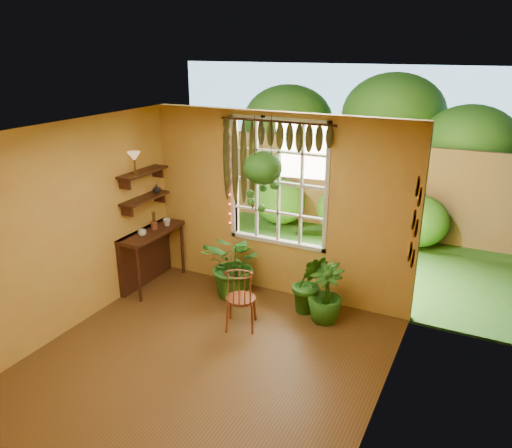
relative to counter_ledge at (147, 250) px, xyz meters
The scene contains 23 objects.
floor 2.55m from the counter_ledge, 39.96° to the right, with size 4.50×4.50×0.00m, color brown.
ceiling 3.29m from the counter_ledge, 39.96° to the right, with size 4.50×4.50×0.00m, color white.
wall_back 2.17m from the counter_ledge, 18.80° to the left, with size 4.00×4.00×0.00m, color gold.
wall_left 1.79m from the counter_ledge, 93.24° to the right, with size 4.50×4.50×0.00m, color gold.
wall_right 4.30m from the counter_ledge, 22.26° to the right, with size 4.50×4.50×0.00m, color gold.
window 2.33m from the counter_ledge, 19.65° to the left, with size 1.52×0.10×1.86m.
valance_vine 2.57m from the counter_ledge, 17.07° to the left, with size 1.70×0.12×1.10m.
string_lights 1.76m from the counter_ledge, 27.17° to the left, with size 0.03×0.03×1.54m, color #FF2633, non-canonical shape.
wall_plates 4.02m from the counter_ledge, ahead, with size 0.04×0.32×1.10m, color beige, non-canonical shape.
counter_ledge is the anchor object (origin of this frame).
shelf_lower 0.85m from the counter_ledge, ahead, with size 0.25×0.90×0.04m, color #3E1C10.
shelf_upper 1.25m from the counter_ledge, ahead, with size 0.25×0.90×0.04m, color #3E1C10.
backyard 5.74m from the counter_ledge, 67.84° to the left, with size 14.00×10.00×12.00m.
windsor_chair 2.01m from the counter_ledge, 15.38° to the right, with size 0.51×0.52×1.05m.
potted_plant_left 1.46m from the counter_ledge, ahead, with size 0.92×0.80×1.02m, color #134412.
potted_plant_mid 2.60m from the counter_ledge, ahead, with size 0.49×0.39×0.89m, color #134412.
potted_plant_right 2.87m from the counter_ledge, ahead, with size 0.47×0.47×0.84m, color #134412.
hanging_basket 2.32m from the counter_ledge, ahead, with size 0.53×0.53×1.29m.
cup_a 0.48m from the counter_ledge, 61.48° to the right, with size 0.12×0.12×0.10m, color silver.
cup_b 0.53m from the counter_ledge, 56.68° to the left, with size 0.12×0.12×0.11m, color beige.
brush_jar 0.51m from the counter_ledge, 35.23° to the left, with size 0.10×0.10×0.36m.
shelf_vase 0.97m from the counter_ledge, 82.30° to the left, with size 0.12×0.12×0.13m, color #B2AD99.
tiffany_lamp 1.51m from the counter_ledge, 74.80° to the right, with size 0.19×0.19×0.31m.
Camera 1 is at (2.78, -4.03, 3.55)m, focal length 35.00 mm.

